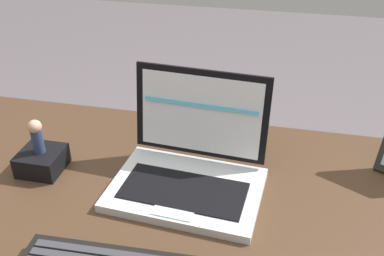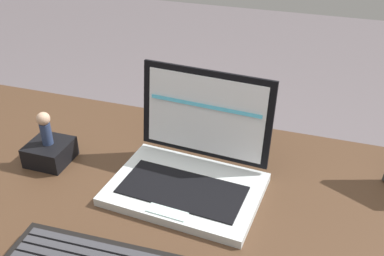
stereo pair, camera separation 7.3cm
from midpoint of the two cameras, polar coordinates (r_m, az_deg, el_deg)
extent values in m
cube|color=#48301F|center=(0.88, 0.49, -11.90)|extent=(1.71, 0.76, 0.03)
cube|color=silver|center=(0.92, 1.46, -7.94)|extent=(0.32, 0.23, 0.02)
cube|color=black|center=(0.90, 1.09, -8.01)|extent=(0.26, 0.14, 0.00)
cube|color=silver|center=(0.85, -0.58, -10.67)|extent=(0.08, 0.04, 0.00)
cube|color=black|center=(0.94, 4.09, 1.78)|extent=(0.29, 0.06, 0.19)
cube|color=white|center=(0.94, 3.98, 1.59)|extent=(0.26, 0.04, 0.17)
cube|color=#59CCF2|center=(0.92, 4.01, 2.77)|extent=(0.25, 0.02, 0.01)
cube|color=#38383D|center=(0.77, -7.56, -15.29)|extent=(0.31, 0.03, 0.00)
cube|color=black|center=(1.04, -15.91, -3.06)|extent=(0.09, 0.09, 0.05)
cylinder|color=navy|center=(1.01, -16.30, -0.76)|extent=(0.02, 0.02, 0.05)
sphere|color=tan|center=(0.99, -16.62, 1.10)|extent=(0.03, 0.03, 0.03)
camera|label=1|loc=(0.04, -87.52, 1.51)|focal=41.44mm
camera|label=2|loc=(0.04, 92.48, -1.51)|focal=41.44mm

